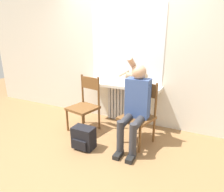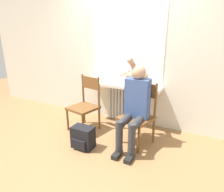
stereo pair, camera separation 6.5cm
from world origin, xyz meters
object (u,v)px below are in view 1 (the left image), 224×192
chair_left (85,104)px  person (136,103)px  cat (136,77)px  backpack (84,138)px  chair_right (139,114)px

chair_left → person: person is taller
chair_left → person: 0.98m
chair_left → cat: (0.73, 0.55, 0.45)m
chair_left → backpack: (0.32, -0.53, -0.30)m
person → backpack: bearing=-147.0°
chair_left → person: bearing=4.6°
chair_left → backpack: bearing=-47.4°
chair_left → backpack: chair_left is taller
chair_right → person: bearing=-80.5°
chair_left → backpack: size_ratio=2.88×
backpack → cat: bearing=69.3°
person → backpack: 0.91m
chair_right → backpack: (-0.65, -0.53, -0.30)m
person → backpack: person is taller
person → cat: 0.74m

